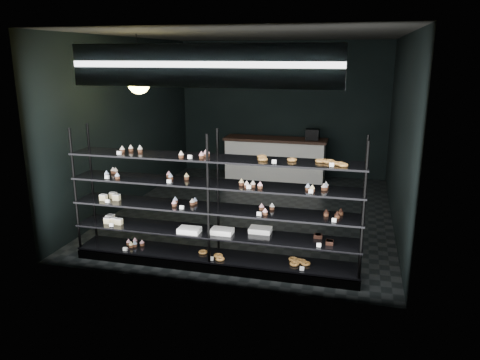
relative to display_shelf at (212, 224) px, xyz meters
The scene contains 5 objects.
room 2.64m from the display_shelf, 88.85° to the left, with size 5.01×6.01×3.20m.
display_shelf is the anchor object (origin of this frame).
signage 2.17m from the display_shelf, 84.12° to the right, with size 3.30×0.05×0.50m.
pendant_lamp 2.53m from the display_shelf, 146.57° to the left, with size 0.34×0.34×0.90m.
service_counter 4.95m from the display_shelf, 90.02° to the left, with size 2.41×0.65×1.23m.
Camera 1 is at (1.83, -8.21, 2.87)m, focal length 35.00 mm.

